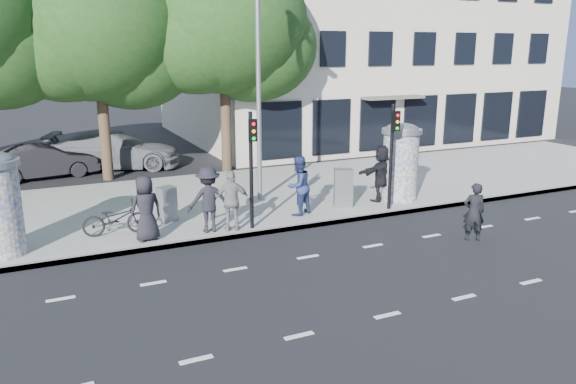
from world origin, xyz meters
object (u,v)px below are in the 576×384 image
ped_f (382,173)px  cabinet_right (343,188)px  traffic_pole_near (252,159)px  car_right (115,150)px  ped_e (232,201)px  ad_column_right (400,160)px  street_lamp (259,63)px  car_mid (43,161)px  man_road (474,212)px  ped_a (146,208)px  ped_d (208,200)px  cabinet_left (167,204)px  bicycle (116,219)px  traffic_pole_far (393,146)px  ped_c (298,186)px

ped_f → cabinet_right: (-1.53, -0.05, -0.34)m
traffic_pole_near → car_right: size_ratio=0.60×
ped_e → ad_column_right: bearing=-158.3°
car_right → street_lamp: bearing=-137.3°
ped_f → car_mid: (-10.39, 9.28, -0.42)m
traffic_pole_near → man_road: (5.41, -3.15, -1.40)m
traffic_pole_near → ped_a: traffic_pole_near is taller
ad_column_right → ped_d: size_ratio=1.40×
ped_e → cabinet_left: 2.27m
ped_a → cabinet_right: (6.59, 0.71, -0.28)m
cabinet_left → car_right: (-0.19, 9.33, 0.14)m
bicycle → ped_a: bearing=-133.7°
traffic_pole_far → cabinet_left: (-6.90, 1.72, -1.54)m
traffic_pole_far → street_lamp: (-3.40, 2.84, 2.56)m
street_lamp → traffic_pole_far: bearing=-39.9°
traffic_pole_near → man_road: size_ratio=2.05×
traffic_pole_far → bicycle: size_ratio=1.88×
bicycle → ped_e: bearing=-102.1°
traffic_pole_far → bicycle: (-8.50, 1.08, -1.60)m
cabinet_right → ad_column_right: bearing=22.2°
man_road → traffic_pole_far: bearing=-55.3°
ped_a → bicycle: bearing=-61.8°
ped_a → car_mid: ped_a is taller
car_right → ped_e: bearing=-152.7°
ped_d → ped_e: (0.63, -0.21, -0.06)m
man_road → car_mid: size_ratio=0.39×
ped_d → cabinet_right: size_ratio=1.50×
ped_e → ped_c: bearing=-151.0°
cabinet_left → bicycle: bearing=178.7°
cabinet_right → bicycle: bearing=-157.5°
car_mid → ad_column_right: bearing=-138.9°
ped_a → ped_c: size_ratio=0.97×
ped_f → man_road: ped_f is taller
ped_e → man_road: size_ratio=1.07×
ped_c → ped_e: bearing=-9.3°
street_lamp → ped_d: 5.22m
traffic_pole_near → cabinet_left: 3.12m
ped_c → man_road: 5.27m
ped_c → ped_f: 3.33m
car_mid → ped_a: bearing=-175.9°
traffic_pole_far → ped_d: traffic_pole_far is taller
cabinet_left → car_mid: size_ratio=0.25×
traffic_pole_near → ped_c: size_ratio=1.81×
ped_a → ped_f: bearing=173.4°
traffic_pole_near → ped_d: size_ratio=1.79×
ped_d → bicycle: size_ratio=1.05×
bicycle → ped_f: bearing=-84.3°
traffic_pole_near → bicycle: 4.18m
traffic_pole_near → traffic_pole_far: bearing=0.0°
ped_f → bicycle: ped_f is taller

